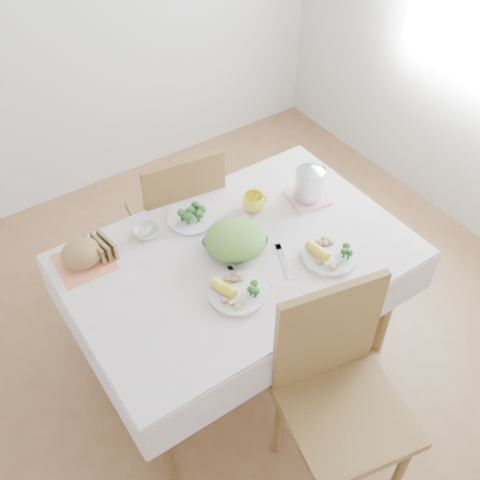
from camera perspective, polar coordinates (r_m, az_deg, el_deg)
floor at (r=3.09m, az=-0.10°, el=-11.31°), size 3.60×3.60×0.00m
dining_table at (r=2.79m, az=-0.11°, el=-6.96°), size 1.40×0.90×0.75m
tablecloth at (r=2.50m, az=-0.12°, el=-1.49°), size 1.50×1.00×0.01m
chair_near at (r=2.39m, az=10.58°, el=-17.53°), size 0.56×0.56×1.04m
chair_far at (r=3.13m, az=-6.56°, el=2.28°), size 0.50×0.50×0.98m
salad_bowl at (r=2.49m, az=-0.49°, el=-0.52°), size 0.31×0.31×0.06m
dinner_plate_left at (r=2.33m, az=-0.31°, el=-5.39°), size 0.25×0.25×0.02m
dinner_plate_right at (r=2.50m, az=9.07°, el=-1.57°), size 0.31×0.31×0.02m
broccoli_plate at (r=2.65m, az=-5.00°, el=2.11°), size 0.24×0.24×0.02m
napkin at (r=2.55m, az=-15.57°, el=-2.17°), size 0.24×0.24×0.00m
bread_loaf at (r=2.51m, az=-15.81°, el=-1.29°), size 0.19×0.18×0.11m
fruit_bowl at (r=2.60m, az=-9.49°, el=0.82°), size 0.16×0.16×0.04m
yellow_mug at (r=2.69m, az=1.38°, el=3.85°), size 0.14×0.14×0.09m
pink_tray at (r=2.79m, az=6.89°, el=4.31°), size 0.21×0.21×0.01m
electric_kettle at (r=2.72m, az=7.09°, el=6.13°), size 0.14×0.14×0.19m
fork_left at (r=2.39m, az=0.04°, el=-4.11°), size 0.03×0.18×0.00m
fork_right at (r=2.47m, az=4.48°, el=-2.20°), size 0.11×0.21×0.00m
knife at (r=2.32m, az=1.58°, el=-5.99°), size 0.21×0.08×0.00m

